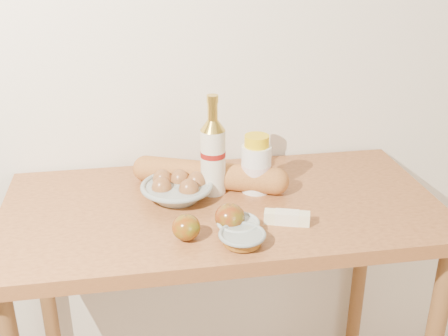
# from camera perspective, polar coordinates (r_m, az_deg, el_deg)

# --- Properties ---
(back_wall) EXTENTS (3.50, 0.02, 2.60)m
(back_wall) POSITION_cam_1_polar(r_m,az_deg,el_deg) (1.73, -2.05, 13.40)
(back_wall) COLOR silver
(back_wall) RESTS_ON ground
(table) EXTENTS (1.20, 0.60, 0.90)m
(table) POSITION_cam_1_polar(r_m,az_deg,el_deg) (1.61, -0.18, -7.49)
(table) COLOR #AD6937
(table) RESTS_ON ground
(bourbon_bottle) EXTENTS (0.07, 0.07, 0.29)m
(bourbon_bottle) POSITION_cam_1_polar(r_m,az_deg,el_deg) (1.56, -1.13, 1.39)
(bourbon_bottle) COLOR beige
(bourbon_bottle) RESTS_ON table
(cream_bottle) EXTENTS (0.09, 0.09, 0.17)m
(cream_bottle) POSITION_cam_1_polar(r_m,az_deg,el_deg) (1.59, 3.29, 0.27)
(cream_bottle) COLOR white
(cream_bottle) RESTS_ON table
(egg_bowl) EXTENTS (0.26, 0.26, 0.07)m
(egg_bowl) POSITION_cam_1_polar(r_m,az_deg,el_deg) (1.57, -4.76, -2.09)
(egg_bowl) COLOR gray
(egg_bowl) RESTS_ON table
(baguette) EXTENTS (0.46, 0.25, 0.08)m
(baguette) POSITION_cam_1_polar(r_m,az_deg,el_deg) (1.63, -1.51, -0.69)
(baguette) COLOR #C47D3B
(baguette) RESTS_ON table
(apple_redgreen_front) EXTENTS (0.07, 0.07, 0.07)m
(apple_redgreen_front) POSITION_cam_1_polar(r_m,az_deg,el_deg) (1.37, -3.87, -6.04)
(apple_redgreen_front) COLOR #950E08
(apple_redgreen_front) RESTS_ON table
(apple_redgreen_right) EXTENTS (0.09, 0.09, 0.07)m
(apple_redgreen_right) POSITION_cam_1_polar(r_m,az_deg,el_deg) (1.41, 0.59, -5.01)
(apple_redgreen_right) COLOR maroon
(apple_redgreen_right) RESTS_ON table
(sugar_bowl) EXTENTS (0.13, 0.13, 0.03)m
(sugar_bowl) POSITION_cam_1_polar(r_m,az_deg,el_deg) (1.41, 1.45, -5.91)
(sugar_bowl) COLOR #99A7A1
(sugar_bowl) RESTS_ON table
(syrup_bowl) EXTENTS (0.14, 0.14, 0.03)m
(syrup_bowl) POSITION_cam_1_polar(r_m,az_deg,el_deg) (1.36, 1.85, -7.12)
(syrup_bowl) COLOR gray
(syrup_bowl) RESTS_ON table
(butter_stick) EXTENTS (0.12, 0.07, 0.03)m
(butter_stick) POSITION_cam_1_polar(r_m,az_deg,el_deg) (1.45, 6.41, -5.04)
(butter_stick) COLOR #EDE9B7
(butter_stick) RESTS_ON table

